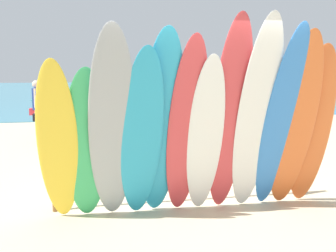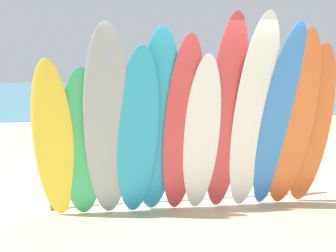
% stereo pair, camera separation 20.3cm
% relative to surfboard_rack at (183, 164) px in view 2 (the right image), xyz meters
% --- Properties ---
extents(ground, '(60.00, 60.00, 0.00)m').
position_rel_surfboard_rack_xyz_m(ground, '(0.00, 14.00, -0.58)').
color(ground, beige).
extents(ocean_water, '(60.00, 40.00, 0.02)m').
position_rel_surfboard_rack_xyz_m(ocean_water, '(0.00, 29.81, -0.57)').
color(ocean_water, teal).
rests_on(ocean_water, ground).
extents(surfboard_rack, '(3.81, 0.07, 0.72)m').
position_rel_surfboard_rack_xyz_m(surfboard_rack, '(0.00, 0.00, 0.00)').
color(surfboard_rack, brown).
rests_on(surfboard_rack, ground).
extents(surfboard_yellow_0, '(0.56, 0.80, 2.08)m').
position_rel_surfboard_rack_xyz_m(surfboard_yellow_0, '(-1.75, -0.53, 0.46)').
color(surfboard_yellow_0, yellow).
rests_on(surfboard_yellow_0, ground).
extents(surfboard_green_1, '(0.57, 0.69, 1.98)m').
position_rel_surfboard_rack_xyz_m(surfboard_green_1, '(-1.40, -0.50, 0.41)').
color(surfboard_green_1, '#38B266').
rests_on(surfboard_green_1, ground).
extents(surfboard_grey_2, '(0.60, 0.99, 2.47)m').
position_rel_surfboard_rack_xyz_m(surfboard_grey_2, '(-1.09, -0.66, 0.65)').
color(surfboard_grey_2, '#999EA3').
rests_on(surfboard_grey_2, ground).
extents(surfboard_teal_3, '(0.59, 0.89, 2.22)m').
position_rel_surfboard_rack_xyz_m(surfboard_teal_3, '(-0.72, -0.62, 0.53)').
color(surfboard_teal_3, '#289EC6').
rests_on(surfboard_teal_3, ground).
extents(surfboard_teal_4, '(0.61, 0.88, 2.44)m').
position_rel_surfboard_rack_xyz_m(surfboard_teal_4, '(-0.47, -0.57, 0.64)').
color(surfboard_teal_4, '#289EC6').
rests_on(surfboard_teal_4, ground).
extents(surfboard_red_5, '(0.56, 0.84, 2.37)m').
position_rel_surfboard_rack_xyz_m(surfboard_red_5, '(-0.14, -0.57, 0.61)').
color(surfboard_red_5, '#D13D42').
rests_on(surfboard_red_5, ground).
extents(surfboard_white_6, '(0.49, 0.75, 2.13)m').
position_rel_surfboard_rack_xyz_m(surfboard_white_6, '(0.12, -0.57, 0.49)').
color(surfboard_white_6, white).
rests_on(surfboard_white_6, ground).
extents(surfboard_red_7, '(0.51, 0.85, 2.62)m').
position_rel_surfboard_rack_xyz_m(surfboard_red_7, '(0.43, -0.61, 0.73)').
color(surfboard_red_7, '#D13D42').
rests_on(surfboard_red_7, ground).
extents(surfboard_white_8, '(0.54, 0.93, 2.63)m').
position_rel_surfboard_rack_xyz_m(surfboard_white_8, '(0.78, -0.66, 0.73)').
color(surfboard_white_8, white).
rests_on(surfboard_white_8, ground).
extents(surfboard_blue_9, '(0.58, 1.00, 2.52)m').
position_rel_surfboard_rack_xyz_m(surfboard_blue_9, '(1.13, -0.65, 0.68)').
color(surfboard_blue_9, '#337AD1').
rests_on(surfboard_blue_9, ground).
extents(surfboard_orange_10, '(0.61, 0.92, 2.44)m').
position_rel_surfboard_rack_xyz_m(surfboard_orange_10, '(1.35, -0.64, 0.64)').
color(surfboard_orange_10, orange).
rests_on(surfboard_orange_10, ground).
extents(surfboard_orange_11, '(0.62, 0.77, 2.28)m').
position_rel_surfboard_rack_xyz_m(surfboard_orange_11, '(1.67, -0.51, 0.56)').
color(surfboard_orange_11, orange).
rests_on(surfboard_orange_11, ground).
extents(beachgoer_photographing, '(0.41, 0.57, 1.56)m').
position_rel_surfboard_rack_xyz_m(beachgoer_photographing, '(-2.47, 5.29, 0.32)').
color(beachgoer_photographing, '#9E704C').
rests_on(beachgoer_photographing, ground).
extents(beachgoer_strolling, '(0.51, 0.42, 1.63)m').
position_rel_surfboard_rack_xyz_m(beachgoer_strolling, '(-1.23, 5.97, 0.36)').
color(beachgoer_strolling, brown).
rests_on(beachgoer_strolling, ground).
extents(beachgoer_by_water, '(0.46, 0.39, 1.50)m').
position_rel_surfboard_rack_xyz_m(beachgoer_by_water, '(-0.99, 2.76, 0.28)').
color(beachgoer_by_water, '#9E704C').
rests_on(beachgoer_by_water, ground).
extents(beachgoer_midbeach, '(0.49, 0.39, 1.55)m').
position_rel_surfboard_rack_xyz_m(beachgoer_midbeach, '(0.77, 7.52, 0.31)').
color(beachgoer_midbeach, beige).
rests_on(beachgoer_midbeach, ground).
extents(beachgoer_near_rack, '(0.41, 0.60, 1.60)m').
position_rel_surfboard_rack_xyz_m(beachgoer_near_rack, '(-2.70, 6.61, 0.34)').
color(beachgoer_near_rack, beige).
rests_on(beachgoer_near_rack, ground).
extents(distant_boat, '(3.60, 1.38, 0.28)m').
position_rel_surfboard_rack_xyz_m(distant_boat, '(-2.55, 18.47, -0.45)').
color(distant_boat, teal).
rests_on(distant_boat, ground).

